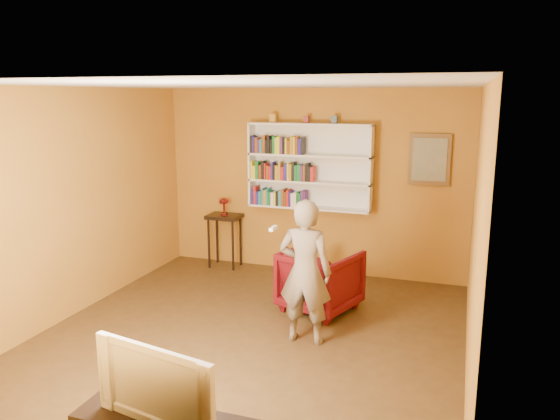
# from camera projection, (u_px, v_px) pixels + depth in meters

# --- Properties ---
(room_shell) EXTENTS (5.30, 5.80, 2.88)m
(room_shell) POSITION_uv_depth(u_px,v_px,m) (248.00, 248.00, 5.75)
(room_shell) COLOR #412C15
(room_shell) RESTS_ON ground
(bookshelf) EXTENTS (1.80, 0.29, 1.23)m
(bookshelf) POSITION_uv_depth(u_px,v_px,m) (311.00, 166.00, 7.86)
(bookshelf) COLOR white
(bookshelf) RESTS_ON room_shell
(books_row_lower) EXTENTS (0.83, 0.19, 0.27)m
(books_row_lower) POSITION_uv_depth(u_px,v_px,m) (279.00, 198.00, 8.01)
(books_row_lower) COLOR #282096
(books_row_lower) RESTS_ON bookshelf
(books_row_middle) EXTENTS (0.95, 0.19, 0.27)m
(books_row_middle) POSITION_uv_depth(u_px,v_px,m) (283.00, 172.00, 7.90)
(books_row_middle) COLOR yellow
(books_row_middle) RESTS_ON bookshelf
(books_row_upper) EXTENTS (0.79, 0.18, 0.26)m
(books_row_upper) POSITION_uv_depth(u_px,v_px,m) (278.00, 145.00, 7.85)
(books_row_upper) COLOR black
(books_row_upper) RESTS_ON bookshelf
(ornament_left) EXTENTS (0.09, 0.09, 0.12)m
(ornament_left) POSITION_uv_depth(u_px,v_px,m) (273.00, 118.00, 7.84)
(ornament_left) COLOR #BC8F35
(ornament_left) RESTS_ON bookshelf
(ornament_centre) EXTENTS (0.07, 0.07, 0.10)m
(ornament_centre) POSITION_uv_depth(u_px,v_px,m) (306.00, 119.00, 7.69)
(ornament_centre) COLOR maroon
(ornament_centre) RESTS_ON bookshelf
(ornament_right) EXTENTS (0.08, 0.08, 0.11)m
(ornament_right) POSITION_uv_depth(u_px,v_px,m) (334.00, 120.00, 7.56)
(ornament_right) COLOR #455C73
(ornament_right) RESTS_ON bookshelf
(framed_painting) EXTENTS (0.55, 0.05, 0.70)m
(framed_painting) POSITION_uv_depth(u_px,v_px,m) (429.00, 159.00, 7.35)
(framed_painting) COLOR brown
(framed_painting) RESTS_ON room_shell
(console_table) EXTENTS (0.50, 0.38, 0.82)m
(console_table) POSITION_uv_depth(u_px,v_px,m) (224.00, 224.00, 8.32)
(console_table) COLOR black
(console_table) RESTS_ON ground
(ruby_lustre) EXTENTS (0.16, 0.16, 0.26)m
(ruby_lustre) POSITION_uv_depth(u_px,v_px,m) (224.00, 203.00, 8.26)
(ruby_lustre) COLOR maroon
(ruby_lustre) RESTS_ON console_table
(armchair) EXTENTS (1.04, 1.06, 0.76)m
(armchair) POSITION_uv_depth(u_px,v_px,m) (320.00, 280.00, 6.68)
(armchair) COLOR #45040E
(armchair) RESTS_ON ground
(person) EXTENTS (0.58, 0.38, 1.56)m
(person) POSITION_uv_depth(u_px,v_px,m) (305.00, 272.00, 5.73)
(person) COLOR #746655
(person) RESTS_ON ground
(game_remote) EXTENTS (0.04, 0.15, 0.04)m
(game_remote) POSITION_uv_depth(u_px,v_px,m) (273.00, 228.00, 5.48)
(game_remote) COLOR white
(game_remote) RESTS_ON person
(television) EXTENTS (0.97, 0.31, 0.56)m
(television) POSITION_uv_depth(u_px,v_px,m) (164.00, 381.00, 3.63)
(television) COLOR black
(television) RESTS_ON tv_cabinet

